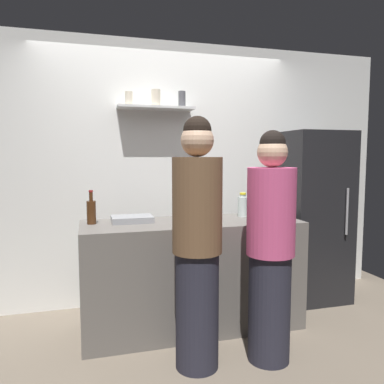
% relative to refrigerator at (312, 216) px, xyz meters
% --- Properties ---
extents(ground_plane, '(5.28, 5.28, 0.00)m').
position_rel_refrigerator_xyz_m(ground_plane, '(-1.46, -0.85, -0.86)').
color(ground_plane, '#726656').
extents(back_wall_assembly, '(4.80, 0.32, 2.60)m').
position_rel_refrigerator_xyz_m(back_wall_assembly, '(-1.46, 0.40, 0.44)').
color(back_wall_assembly, white).
rests_on(back_wall_assembly, ground).
extents(refrigerator, '(0.63, 0.64, 1.72)m').
position_rel_refrigerator_xyz_m(refrigerator, '(0.00, 0.00, 0.00)').
color(refrigerator, black).
rests_on(refrigerator, ground).
extents(counter, '(1.84, 0.65, 0.92)m').
position_rel_refrigerator_xyz_m(counter, '(-1.37, -0.32, -0.40)').
color(counter, '#66605B').
rests_on(counter, ground).
extents(baking_pan, '(0.34, 0.24, 0.05)m').
position_rel_refrigerator_xyz_m(baking_pan, '(-1.87, -0.22, 0.09)').
color(baking_pan, gray).
rests_on(baking_pan, counter).
extents(utensil_holder, '(0.11, 0.11, 0.21)m').
position_rel_refrigerator_xyz_m(utensil_holder, '(-1.31, -0.23, 0.12)').
color(utensil_holder, '#B2B2B7').
rests_on(utensil_holder, counter).
extents(wine_bottle_dark_glass, '(0.07, 0.07, 0.32)m').
position_rel_refrigerator_xyz_m(wine_bottle_dark_glass, '(-0.78, -0.30, 0.19)').
color(wine_bottle_dark_glass, black).
rests_on(wine_bottle_dark_glass, counter).
extents(wine_bottle_amber_glass, '(0.07, 0.07, 0.28)m').
position_rel_refrigerator_xyz_m(wine_bottle_amber_glass, '(-2.19, -0.22, 0.17)').
color(wine_bottle_amber_glass, '#472814').
rests_on(wine_bottle_amber_glass, counter).
extents(wine_bottle_pale_glass, '(0.08, 0.08, 0.32)m').
position_rel_refrigerator_xyz_m(wine_bottle_pale_glass, '(-1.22, -0.47, 0.18)').
color(wine_bottle_pale_glass, '#B2BFB2').
rests_on(wine_bottle_pale_glass, counter).
extents(water_bottle_plastic, '(0.09, 0.09, 0.22)m').
position_rel_refrigerator_xyz_m(water_bottle_plastic, '(-0.86, -0.20, 0.16)').
color(water_bottle_plastic, silver).
rests_on(water_bottle_plastic, counter).
extents(person_brown_jacket, '(0.34, 0.34, 1.74)m').
position_rel_refrigerator_xyz_m(person_brown_jacket, '(-1.51, -0.94, 0.01)').
color(person_brown_jacket, '#262633').
rests_on(person_brown_jacket, ground).
extents(person_pink_top, '(0.34, 0.34, 1.65)m').
position_rel_refrigerator_xyz_m(person_pink_top, '(-0.98, -1.00, -0.04)').
color(person_pink_top, '#262633').
rests_on(person_pink_top, ground).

